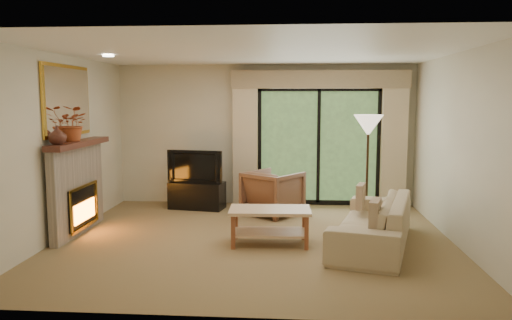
# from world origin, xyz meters

# --- Properties ---
(floor) EXTENTS (5.50, 5.50, 0.00)m
(floor) POSITION_xyz_m (0.00, 0.00, 0.00)
(floor) COLOR olive
(floor) RESTS_ON ground
(ceiling) EXTENTS (5.50, 5.50, 0.00)m
(ceiling) POSITION_xyz_m (0.00, 0.00, 2.60)
(ceiling) COLOR white
(ceiling) RESTS_ON ground
(wall_back) EXTENTS (5.00, 0.00, 5.00)m
(wall_back) POSITION_xyz_m (0.00, 2.50, 1.30)
(wall_back) COLOR beige
(wall_back) RESTS_ON ground
(wall_front) EXTENTS (5.00, 0.00, 5.00)m
(wall_front) POSITION_xyz_m (0.00, -2.50, 1.30)
(wall_front) COLOR beige
(wall_front) RESTS_ON ground
(wall_left) EXTENTS (0.00, 5.00, 5.00)m
(wall_left) POSITION_xyz_m (-2.75, 0.00, 1.30)
(wall_left) COLOR beige
(wall_left) RESTS_ON ground
(wall_right) EXTENTS (0.00, 5.00, 5.00)m
(wall_right) POSITION_xyz_m (2.75, 0.00, 1.30)
(wall_right) COLOR beige
(wall_right) RESTS_ON ground
(fireplace) EXTENTS (0.24, 1.70, 1.37)m
(fireplace) POSITION_xyz_m (-2.63, 0.20, 0.69)
(fireplace) COLOR gray
(fireplace) RESTS_ON floor
(mirror) EXTENTS (0.07, 1.45, 1.02)m
(mirror) POSITION_xyz_m (-2.71, 0.20, 1.95)
(mirror) COLOR gold
(mirror) RESTS_ON wall_left
(sliding_door) EXTENTS (2.26, 0.10, 2.16)m
(sliding_door) POSITION_xyz_m (1.00, 2.45, 1.10)
(sliding_door) COLOR black
(sliding_door) RESTS_ON floor
(curtain_left) EXTENTS (0.45, 0.18, 2.35)m
(curtain_left) POSITION_xyz_m (-0.35, 2.34, 1.20)
(curtain_left) COLOR #CCB58F
(curtain_left) RESTS_ON floor
(curtain_right) EXTENTS (0.45, 0.18, 2.35)m
(curtain_right) POSITION_xyz_m (2.35, 2.34, 1.20)
(curtain_right) COLOR #CCB58F
(curtain_right) RESTS_ON floor
(cornice) EXTENTS (3.20, 0.24, 0.32)m
(cornice) POSITION_xyz_m (1.00, 2.36, 2.32)
(cornice) COLOR #988262
(cornice) RESTS_ON wall_back
(media_console) EXTENTS (1.03, 0.59, 0.48)m
(media_console) POSITION_xyz_m (-1.19, 1.95, 0.24)
(media_console) COLOR black
(media_console) RESTS_ON floor
(tv) EXTENTS (1.02, 0.30, 0.59)m
(tv) POSITION_xyz_m (-1.19, 1.95, 0.78)
(tv) COLOR black
(tv) RESTS_ON media_console
(armchair) EXTENTS (1.15, 1.16, 0.77)m
(armchair) POSITION_xyz_m (0.20, 1.56, 0.38)
(armchair) COLOR brown
(armchair) RESTS_ON floor
(sofa) EXTENTS (1.45, 2.41, 0.66)m
(sofa) POSITION_xyz_m (1.61, -0.14, 0.33)
(sofa) COLOR tan
(sofa) RESTS_ON floor
(pillow_near) EXTENTS (0.21, 0.42, 0.41)m
(pillow_near) POSITION_xyz_m (1.53, -0.79, 0.56)
(pillow_near) COLOR brown
(pillow_near) RESTS_ON sofa
(pillow_far) EXTENTS (0.19, 0.38, 0.36)m
(pillow_far) POSITION_xyz_m (1.53, 0.51, 0.55)
(pillow_far) COLOR brown
(pillow_far) RESTS_ON sofa
(coffee_table) EXTENTS (1.12, 0.65, 0.49)m
(coffee_table) POSITION_xyz_m (0.23, -0.17, 0.25)
(coffee_table) COLOR tan
(coffee_table) RESTS_ON floor
(floor_lamp) EXTENTS (0.57, 0.57, 1.73)m
(floor_lamp) POSITION_xyz_m (1.71, 1.13, 0.86)
(floor_lamp) COLOR #F3DFC3
(floor_lamp) RESTS_ON floor
(vase) EXTENTS (0.29, 0.29, 0.25)m
(vase) POSITION_xyz_m (-2.61, -0.39, 1.50)
(vase) COLOR #4A241A
(vase) RESTS_ON fireplace
(branches) EXTENTS (0.48, 0.43, 0.50)m
(branches) POSITION_xyz_m (-2.61, 0.13, 1.62)
(branches) COLOR #A54722
(branches) RESTS_ON fireplace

